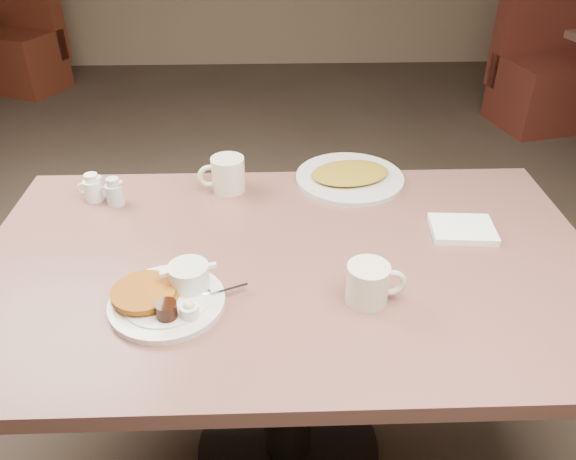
{
  "coord_description": "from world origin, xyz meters",
  "views": [
    {
      "loc": [
        -0.04,
        -1.09,
        1.56
      ],
      "look_at": [
        0.0,
        0.02,
        0.82
      ],
      "focal_mm": 35.19,
      "sensor_mm": 36.0,
      "label": 1
    }
  ],
  "objects_px": {
    "diner_table": "(288,312)",
    "creamer_left": "(93,188)",
    "main_plate": "(168,294)",
    "coffee_mug_near": "(369,283)",
    "creamer_right": "(114,193)",
    "hash_plate": "(350,176)",
    "coffee_mug_far": "(227,174)"
  },
  "relations": [
    {
      "from": "diner_table",
      "to": "creamer_left",
      "type": "distance_m",
      "value": 0.65
    },
    {
      "from": "diner_table",
      "to": "creamer_left",
      "type": "height_order",
      "value": "creamer_left"
    },
    {
      "from": "diner_table",
      "to": "main_plate",
      "type": "xyz_separation_m",
      "value": [
        -0.26,
        -0.15,
        0.19
      ]
    },
    {
      "from": "main_plate",
      "to": "coffee_mug_near",
      "type": "relative_size",
      "value": 2.5
    },
    {
      "from": "creamer_right",
      "to": "hash_plate",
      "type": "relative_size",
      "value": 0.21
    },
    {
      "from": "coffee_mug_far",
      "to": "creamer_left",
      "type": "distance_m",
      "value": 0.37
    },
    {
      "from": "coffee_mug_far",
      "to": "hash_plate",
      "type": "distance_m",
      "value": 0.37
    },
    {
      "from": "coffee_mug_near",
      "to": "coffee_mug_far",
      "type": "relative_size",
      "value": 0.91
    },
    {
      "from": "coffee_mug_near",
      "to": "creamer_left",
      "type": "bearing_deg",
      "value": 147.11
    },
    {
      "from": "main_plate",
      "to": "creamer_left",
      "type": "relative_size",
      "value": 4.1
    },
    {
      "from": "diner_table",
      "to": "hash_plate",
      "type": "bearing_deg",
      "value": 63.26
    },
    {
      "from": "coffee_mug_far",
      "to": "creamer_right",
      "type": "xyz_separation_m",
      "value": [
        -0.31,
        -0.07,
        -0.01
      ]
    },
    {
      "from": "diner_table",
      "to": "hash_plate",
      "type": "height_order",
      "value": "hash_plate"
    },
    {
      "from": "main_plate",
      "to": "creamer_left",
      "type": "xyz_separation_m",
      "value": [
        -0.27,
        0.45,
        0.01
      ]
    },
    {
      "from": "diner_table",
      "to": "coffee_mug_near",
      "type": "height_order",
      "value": "coffee_mug_near"
    },
    {
      "from": "diner_table",
      "to": "coffee_mug_near",
      "type": "xyz_separation_m",
      "value": [
        0.17,
        -0.16,
        0.22
      ]
    },
    {
      "from": "coffee_mug_far",
      "to": "creamer_left",
      "type": "bearing_deg",
      "value": -173.01
    },
    {
      "from": "main_plate",
      "to": "coffee_mug_far",
      "type": "bearing_deg",
      "value": 78.69
    },
    {
      "from": "coffee_mug_far",
      "to": "main_plate",
      "type": "bearing_deg",
      "value": -101.31
    },
    {
      "from": "coffee_mug_far",
      "to": "diner_table",
      "type": "bearing_deg",
      "value": -64.51
    },
    {
      "from": "coffee_mug_near",
      "to": "creamer_right",
      "type": "height_order",
      "value": "coffee_mug_near"
    },
    {
      "from": "coffee_mug_near",
      "to": "creamer_left",
      "type": "xyz_separation_m",
      "value": [
        -0.7,
        0.46,
        -0.01
      ]
    },
    {
      "from": "main_plate",
      "to": "creamer_left",
      "type": "distance_m",
      "value": 0.53
    },
    {
      "from": "creamer_right",
      "to": "main_plate",
      "type": "bearing_deg",
      "value": -63.99
    },
    {
      "from": "main_plate",
      "to": "coffee_mug_far",
      "type": "distance_m",
      "value": 0.51
    },
    {
      "from": "diner_table",
      "to": "main_plate",
      "type": "relative_size",
      "value": 4.58
    },
    {
      "from": "creamer_right",
      "to": "diner_table",
      "type": "bearing_deg",
      "value": -30.15
    },
    {
      "from": "coffee_mug_near",
      "to": "creamer_left",
      "type": "relative_size",
      "value": 1.64
    },
    {
      "from": "main_plate",
      "to": "creamer_right",
      "type": "bearing_deg",
      "value": 116.01
    },
    {
      "from": "coffee_mug_near",
      "to": "main_plate",
      "type": "bearing_deg",
      "value": 179.3
    },
    {
      "from": "diner_table",
      "to": "hash_plate",
      "type": "relative_size",
      "value": 3.88
    },
    {
      "from": "main_plate",
      "to": "creamer_right",
      "type": "distance_m",
      "value": 0.47
    }
  ]
}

